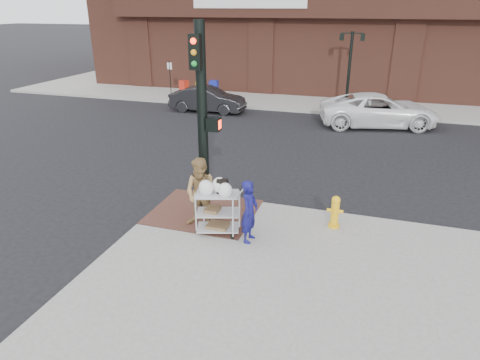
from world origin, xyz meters
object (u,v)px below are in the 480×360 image
(pedestrian_tan, at_px, (202,193))
(sedan_dark, at_px, (208,99))
(traffic_signal_pole, at_px, (203,118))
(utility_cart, at_px, (218,209))
(lamp_post, at_px, (350,61))
(minivan_white, at_px, (379,110))
(fire_hydrant, at_px, (335,211))
(woman_blue, at_px, (249,211))

(pedestrian_tan, xyz_separation_m, sedan_dark, (-4.86, 12.60, -0.40))
(traffic_signal_pole, distance_m, utility_cart, 2.28)
(lamp_post, relative_size, minivan_white, 0.72)
(sedan_dark, xyz_separation_m, fire_hydrant, (8.10, -11.62, -0.08))
(pedestrian_tan, xyz_separation_m, utility_cart, (0.49, -0.18, -0.27))
(lamp_post, distance_m, sedan_dark, 8.12)
(traffic_signal_pole, relative_size, utility_cart, 3.49)
(pedestrian_tan, bearing_deg, woman_blue, -13.53)
(lamp_post, xyz_separation_m, pedestrian_tan, (-2.31, -15.86, -1.54))
(woman_blue, xyz_separation_m, utility_cart, (-0.86, 0.15, -0.13))
(traffic_signal_pole, xyz_separation_m, minivan_white, (4.27, 11.65, -2.06))
(traffic_signal_pole, xyz_separation_m, utility_cart, (0.66, -0.81, -2.03))
(woman_blue, xyz_separation_m, sedan_dark, (-6.21, 12.93, -0.25))
(traffic_signal_pole, relative_size, fire_hydrant, 5.75)
(woman_blue, bearing_deg, traffic_signal_pole, 61.70)
(minivan_white, bearing_deg, woman_blue, 154.28)
(sedan_dark, distance_m, fire_hydrant, 14.16)
(lamp_post, distance_m, fire_hydrant, 15.05)
(traffic_signal_pole, xyz_separation_m, woman_blue, (1.52, -0.96, -1.90))
(lamp_post, height_order, pedestrian_tan, lamp_post)
(fire_hydrant, bearing_deg, traffic_signal_pole, -174.28)
(minivan_white, bearing_deg, traffic_signal_pole, 146.46)
(pedestrian_tan, height_order, sedan_dark, pedestrian_tan)
(traffic_signal_pole, bearing_deg, woman_blue, -32.47)
(pedestrian_tan, height_order, utility_cart, pedestrian_tan)
(minivan_white, relative_size, fire_hydrant, 6.41)
(traffic_signal_pole, height_order, utility_cart, traffic_signal_pole)
(sedan_dark, relative_size, fire_hydrant, 4.72)
(lamp_post, bearing_deg, woman_blue, -93.39)
(pedestrian_tan, bearing_deg, lamp_post, 81.94)
(traffic_signal_pole, bearing_deg, fire_hydrant, 5.72)
(traffic_signal_pole, bearing_deg, minivan_white, 69.88)
(woman_blue, bearing_deg, minivan_white, -8.14)
(sedan_dark, height_order, fire_hydrant, sedan_dark)
(lamp_post, bearing_deg, fire_hydrant, -86.44)
(sedan_dark, bearing_deg, fire_hydrant, -145.49)
(traffic_signal_pole, distance_m, fire_hydrant, 4.09)
(minivan_white, xyz_separation_m, utility_cart, (-3.61, -12.47, 0.03))
(minivan_white, height_order, utility_cart, utility_cart)
(utility_cart, bearing_deg, pedestrian_tan, 159.89)
(fire_hydrant, bearing_deg, lamp_post, 93.56)
(lamp_post, bearing_deg, minivan_white, -63.38)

